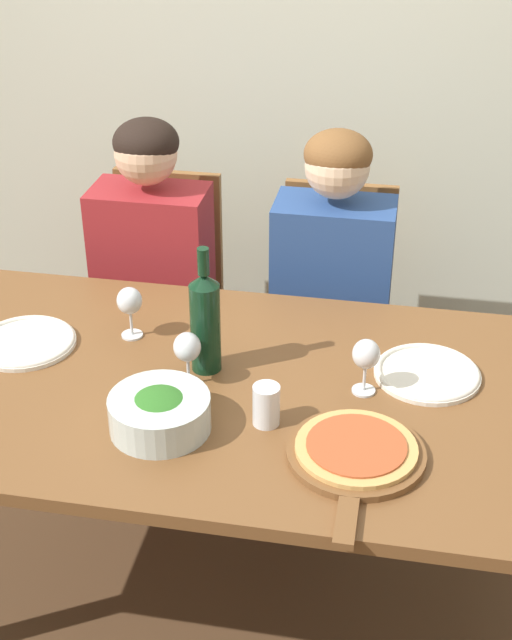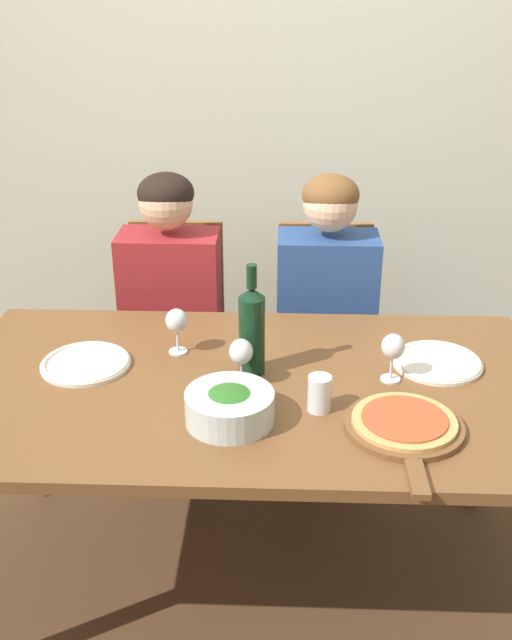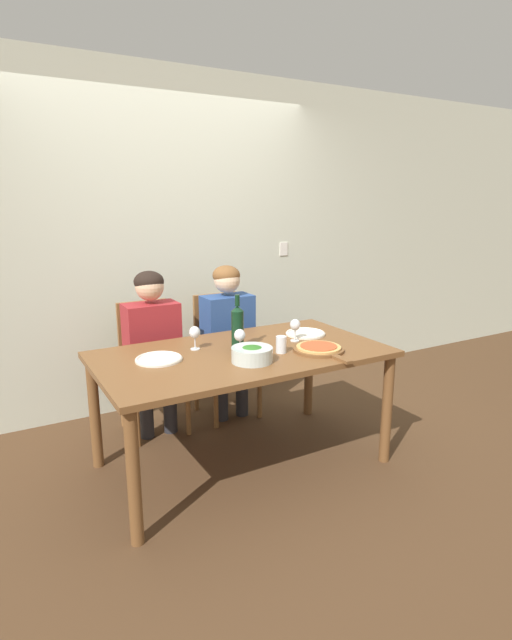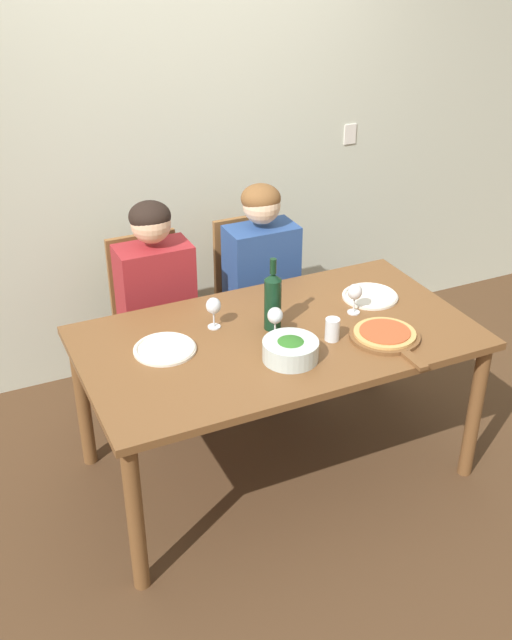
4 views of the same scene
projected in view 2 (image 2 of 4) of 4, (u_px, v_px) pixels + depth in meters
The scene contains 16 objects.
ground_plane at pixel (250, 578), 2.54m from camera, with size 40.00×40.00×0.00m, color #4C331E.
back_wall at pixel (263, 108), 3.11m from camera, with size 10.00×0.06×2.70m.
dining_table at pixel (249, 407), 2.25m from camera, with size 1.79×0.99×0.77m.
chair_left at pixel (177, 335), 3.09m from camera, with size 0.42×0.42×0.96m.
chair_right at pixel (323, 338), 3.07m from camera, with size 0.42×0.42×0.96m.
person_woman at pixel (170, 298), 2.89m from camera, with size 0.47×0.51×1.21m.
person_man at pixel (327, 300), 2.87m from camera, with size 0.47×0.51×1.21m.
wine_bottle at pixel (252, 329), 2.21m from camera, with size 0.08×0.08×0.35m.
broccoli_bowl at pixel (230, 407), 2.01m from camera, with size 0.24×0.24×0.10m.
dinner_plate_left at pixel (86, 363), 2.30m from camera, with size 0.28×0.28×0.02m.
dinner_plate_right at pixel (437, 362), 2.31m from camera, with size 0.28×0.28×0.02m.
pizza_on_board at pixel (404, 425), 1.98m from camera, with size 0.32×0.46×0.04m.
wine_glass_left at pixel (177, 323), 2.35m from camera, with size 0.07×0.07×0.15m.
wine_glass_right at pixel (393, 349), 2.19m from camera, with size 0.07×0.07×0.15m.
wine_glass_centre at pixel (241, 354), 2.16m from camera, with size 0.07×0.07×0.15m.
water_tumbler at pixel (319, 393), 2.06m from camera, with size 0.07×0.07×0.10m.
Camera 2 is at (0.09, -1.92, 1.88)m, focal length 42.00 mm.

